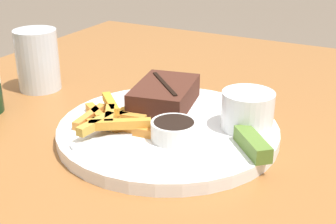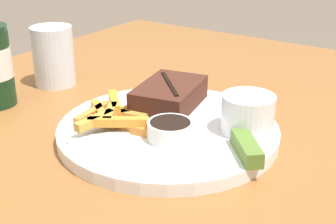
{
  "view_description": "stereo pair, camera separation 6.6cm",
  "coord_description": "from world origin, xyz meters",
  "px_view_note": "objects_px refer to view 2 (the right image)",
  "views": [
    {
      "loc": [
        -0.53,
        -0.28,
        1.02
      ],
      "look_at": [
        0.0,
        0.0,
        0.76
      ],
      "focal_mm": 50.0,
      "sensor_mm": 36.0,
      "label": 1
    },
    {
      "loc": [
        -0.5,
        -0.34,
        1.02
      ],
      "look_at": [
        0.0,
        0.0,
        0.76
      ],
      "focal_mm": 50.0,
      "sensor_mm": 36.0,
      "label": 2
    }
  ],
  "objects_px": {
    "dipping_sauce_cup": "(170,130)",
    "fork_utensil": "(112,134)",
    "dinner_plate": "(168,131)",
    "drinking_glass": "(53,56)",
    "salt_shaker": "(3,57)",
    "steak_portion": "(169,95)",
    "pickle_spear": "(247,148)",
    "coleslaw_cup": "(248,111)"
  },
  "relations": [
    {
      "from": "steak_portion",
      "to": "pickle_spear",
      "type": "distance_m",
      "value": 0.18
    },
    {
      "from": "fork_utensil",
      "to": "salt_shaker",
      "type": "distance_m",
      "value": 0.4
    },
    {
      "from": "dinner_plate",
      "to": "pickle_spear",
      "type": "distance_m",
      "value": 0.13
    },
    {
      "from": "pickle_spear",
      "to": "coleslaw_cup",
      "type": "bearing_deg",
      "value": 25.02
    },
    {
      "from": "dipping_sauce_cup",
      "to": "drinking_glass",
      "type": "xyz_separation_m",
      "value": [
        0.1,
        0.32,
        0.02
      ]
    },
    {
      "from": "dinner_plate",
      "to": "dipping_sauce_cup",
      "type": "xyz_separation_m",
      "value": [
        -0.04,
        -0.03,
        0.02
      ]
    },
    {
      "from": "dinner_plate",
      "to": "pickle_spear",
      "type": "bearing_deg",
      "value": -98.18
    },
    {
      "from": "steak_portion",
      "to": "pickle_spear",
      "type": "bearing_deg",
      "value": -114.77
    },
    {
      "from": "pickle_spear",
      "to": "fork_utensil",
      "type": "relative_size",
      "value": 0.59
    },
    {
      "from": "coleslaw_cup",
      "to": "fork_utensil",
      "type": "height_order",
      "value": "coleslaw_cup"
    },
    {
      "from": "coleslaw_cup",
      "to": "steak_portion",
      "type": "bearing_deg",
      "value": 83.88
    },
    {
      "from": "dinner_plate",
      "to": "drinking_glass",
      "type": "height_order",
      "value": "drinking_glass"
    },
    {
      "from": "dipping_sauce_cup",
      "to": "pickle_spear",
      "type": "xyz_separation_m",
      "value": [
        0.02,
        -0.1,
        -0.0
      ]
    },
    {
      "from": "dipping_sauce_cup",
      "to": "fork_utensil",
      "type": "distance_m",
      "value": 0.08
    },
    {
      "from": "fork_utensil",
      "to": "salt_shaker",
      "type": "relative_size",
      "value": 1.85
    },
    {
      "from": "steak_portion",
      "to": "drinking_glass",
      "type": "distance_m",
      "value": 0.26
    },
    {
      "from": "coleslaw_cup",
      "to": "drinking_glass",
      "type": "distance_m",
      "value": 0.4
    },
    {
      "from": "steak_portion",
      "to": "drinking_glass",
      "type": "relative_size",
      "value": 1.28
    },
    {
      "from": "steak_portion",
      "to": "pickle_spear",
      "type": "xyz_separation_m",
      "value": [
        -0.08,
        -0.17,
        -0.01
      ]
    },
    {
      "from": "dipping_sauce_cup",
      "to": "salt_shaker",
      "type": "relative_size",
      "value": 0.95
    },
    {
      "from": "coleslaw_cup",
      "to": "pickle_spear",
      "type": "height_order",
      "value": "coleslaw_cup"
    },
    {
      "from": "dinner_plate",
      "to": "salt_shaker",
      "type": "height_order",
      "value": "salt_shaker"
    },
    {
      "from": "drinking_glass",
      "to": "salt_shaker",
      "type": "height_order",
      "value": "drinking_glass"
    },
    {
      "from": "pickle_spear",
      "to": "salt_shaker",
      "type": "relative_size",
      "value": 1.08
    },
    {
      "from": "fork_utensil",
      "to": "dinner_plate",
      "type": "bearing_deg",
      "value": 0.0
    },
    {
      "from": "dipping_sauce_cup",
      "to": "pickle_spear",
      "type": "height_order",
      "value": "dipping_sauce_cup"
    },
    {
      "from": "coleslaw_cup",
      "to": "salt_shaker",
      "type": "bearing_deg",
      "value": 88.96
    },
    {
      "from": "dipping_sauce_cup",
      "to": "salt_shaker",
      "type": "xyz_separation_m",
      "value": [
        0.09,
        0.46,
        0.0
      ]
    },
    {
      "from": "drinking_glass",
      "to": "salt_shaker",
      "type": "relative_size",
      "value": 1.67
    },
    {
      "from": "dinner_plate",
      "to": "steak_portion",
      "type": "relative_size",
      "value": 2.26
    },
    {
      "from": "drinking_glass",
      "to": "fork_utensil",
      "type": "bearing_deg",
      "value": -118.14
    },
    {
      "from": "fork_utensil",
      "to": "salt_shaker",
      "type": "height_order",
      "value": "salt_shaker"
    },
    {
      "from": "fork_utensil",
      "to": "drinking_glass",
      "type": "bearing_deg",
      "value": 93.73
    },
    {
      "from": "dinner_plate",
      "to": "fork_utensil",
      "type": "height_order",
      "value": "fork_utensil"
    },
    {
      "from": "dinner_plate",
      "to": "dipping_sauce_cup",
      "type": "bearing_deg",
      "value": -142.26
    },
    {
      "from": "coleslaw_cup",
      "to": "pickle_spear",
      "type": "bearing_deg",
      "value": -154.98
    },
    {
      "from": "pickle_spear",
      "to": "salt_shaker",
      "type": "xyz_separation_m",
      "value": [
        0.07,
        0.56,
        0.0
      ]
    },
    {
      "from": "drinking_glass",
      "to": "dinner_plate",
      "type": "bearing_deg",
      "value": -102.23
    },
    {
      "from": "dipping_sauce_cup",
      "to": "salt_shaker",
      "type": "bearing_deg",
      "value": 78.96
    },
    {
      "from": "fork_utensil",
      "to": "drinking_glass",
      "type": "height_order",
      "value": "drinking_glass"
    },
    {
      "from": "steak_portion",
      "to": "fork_utensil",
      "type": "relative_size",
      "value": 1.16
    },
    {
      "from": "dinner_plate",
      "to": "drinking_glass",
      "type": "bearing_deg",
      "value": 77.77
    }
  ]
}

